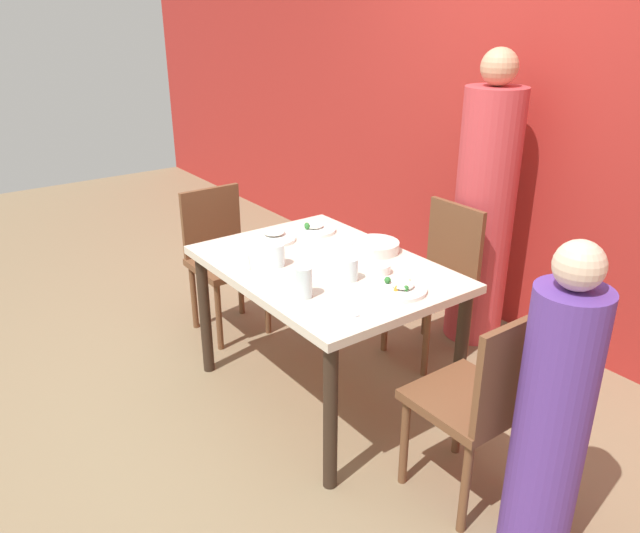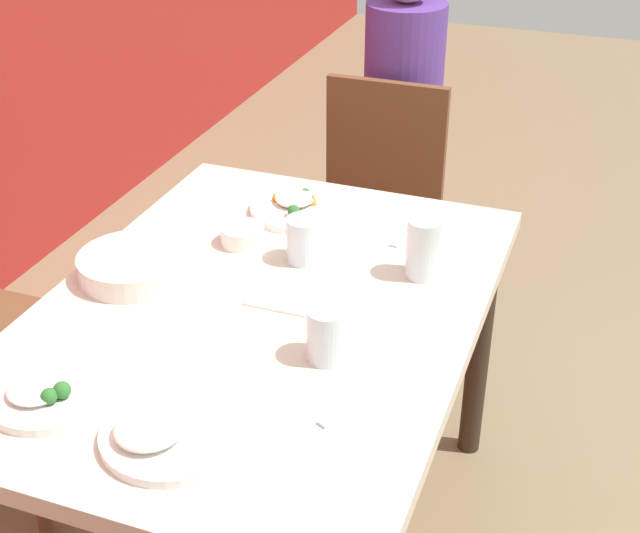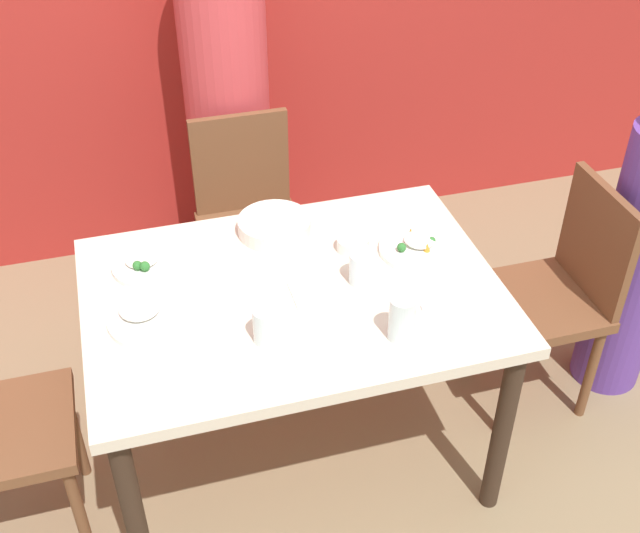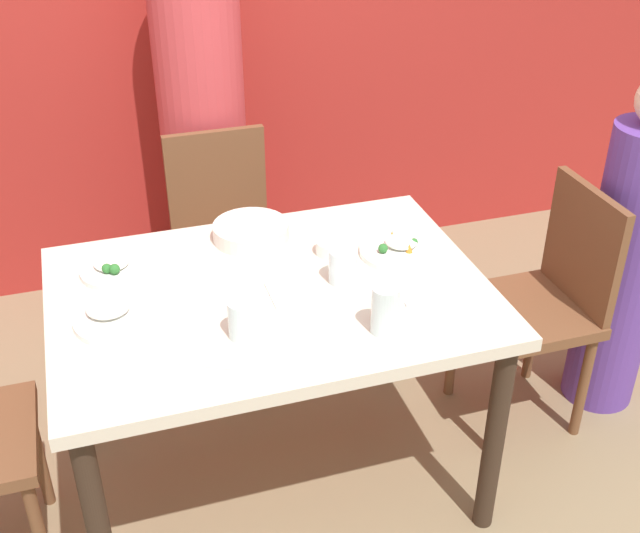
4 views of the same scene
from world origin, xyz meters
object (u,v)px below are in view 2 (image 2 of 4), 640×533
person_child (400,153)px  glass_water_tall (327,334)px  chair_child_spot (372,214)px  bowl_curry (133,265)px  plate_rice_adult (48,391)px

person_child → glass_water_tall: bearing=-170.2°
chair_child_spot → glass_water_tall: chair_child_spot is taller
bowl_curry → glass_water_tall: (-0.14, -0.50, 0.03)m
person_child → plate_rice_adult: 1.68m
chair_child_spot → plate_rice_adult: bearing=-97.8°
chair_child_spot → plate_rice_adult: chair_child_spot is taller
person_child → glass_water_tall: size_ratio=11.33×
bowl_curry → glass_water_tall: bearing=-105.4°
chair_child_spot → person_child: person_child is taller
chair_child_spot → person_child: 0.31m
person_child → plate_rice_adult: (-1.66, 0.19, 0.18)m
bowl_curry → plate_rice_adult: (-0.42, -0.08, -0.01)m
bowl_curry → glass_water_tall: glass_water_tall is taller
chair_child_spot → plate_rice_adult: (-1.36, 0.19, 0.26)m
plate_rice_adult → chair_child_spot: bearing=-7.8°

